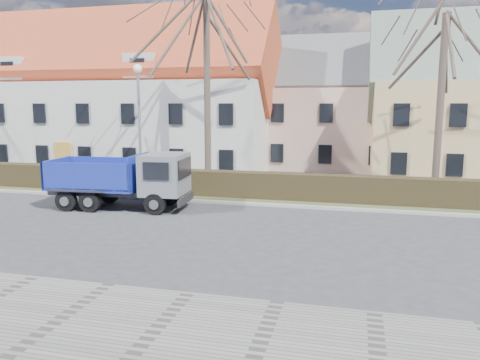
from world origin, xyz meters
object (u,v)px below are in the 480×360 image
(cart_frame, at_px, (162,196))
(dump_truck, at_px, (115,180))
(streetlight, at_px, (140,127))
(parked_car_a, at_px, (84,167))

(cart_frame, bearing_deg, dump_truck, -137.20)
(dump_truck, xyz_separation_m, cart_frame, (1.63, 1.51, -0.96))
(dump_truck, height_order, cart_frame, dump_truck)
(dump_truck, relative_size, streetlight, 0.95)
(dump_truck, xyz_separation_m, parked_car_a, (-6.65, 7.97, -0.66))
(dump_truck, bearing_deg, cart_frame, 38.29)
(dump_truck, relative_size, cart_frame, 8.40)
(cart_frame, bearing_deg, streetlight, 130.23)
(streetlight, bearing_deg, cart_frame, -49.77)
(cart_frame, height_order, parked_car_a, parked_car_a)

